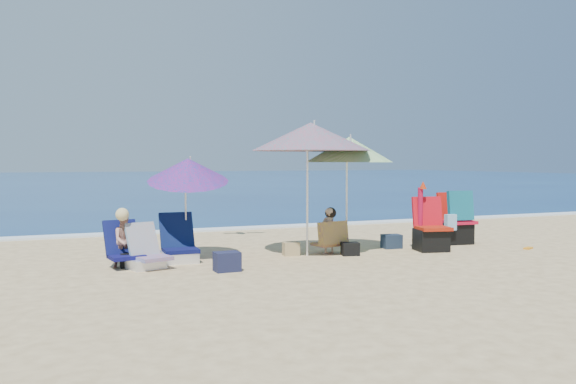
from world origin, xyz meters
name	(u,v)px	position (x,y,z in m)	size (l,w,h in m)	color
ground	(329,264)	(0.00, 0.00, 0.00)	(120.00, 120.00, 0.00)	#D8BC84
sea	(98,181)	(0.00, 45.00, -0.05)	(120.00, 80.00, 0.12)	navy
foam	(234,229)	(0.00, 5.10, 0.02)	(120.00, 0.50, 0.04)	white
umbrella_turquoise	(311,137)	(0.03, 0.79, 2.04)	(2.37, 2.37, 2.32)	white
umbrella_striped	(349,150)	(0.90, 1.03, 1.84)	(2.07, 2.07, 2.10)	white
umbrella_blue	(188,170)	(-1.99, 1.20, 1.49)	(1.61, 1.65, 1.82)	silver
furled_umbrella	(421,212)	(2.21, 0.69, 0.69)	(0.15, 0.16, 1.27)	#A50B2E
chair_navy	(179,249)	(-2.17, 1.11, 0.21)	(0.59, 0.71, 0.78)	#0B0F41
chair_rainbow	(146,256)	(-2.75, 0.71, 0.18)	(0.69, 0.76, 0.68)	#C35A45
camp_chair_left	(431,235)	(2.32, 0.54, 0.29)	(0.66, 0.70, 0.97)	#A31D0B
camp_chair_right	(456,224)	(3.33, 1.11, 0.38)	(0.81, 0.68, 1.06)	red
person_center	(330,231)	(0.45, 0.90, 0.40)	(0.60, 0.54, 0.82)	tan
person_left	(125,240)	(-3.04, 0.93, 0.42)	(0.60, 0.67, 0.92)	tan
bag_navy_a	(227,262)	(-1.68, 0.01, 0.14)	(0.38, 0.28, 0.29)	#1A1D3A
bag_black_a	(130,260)	(-2.96, 0.90, 0.11)	(0.31, 0.23, 0.22)	black
bag_tan	(291,249)	(-0.24, 1.00, 0.12)	(0.29, 0.23, 0.23)	tan
bag_navy_b	(391,241)	(1.82, 1.07, 0.13)	(0.37, 0.30, 0.26)	#192638
bag_black_b	(350,249)	(0.70, 0.61, 0.11)	(0.33, 0.26, 0.23)	black
orange_item	(528,248)	(4.12, 0.02, 0.02)	(0.24, 0.18, 0.03)	orange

